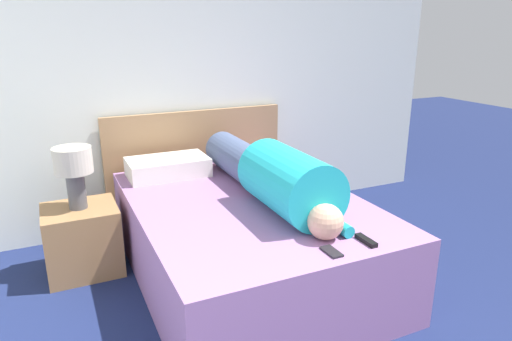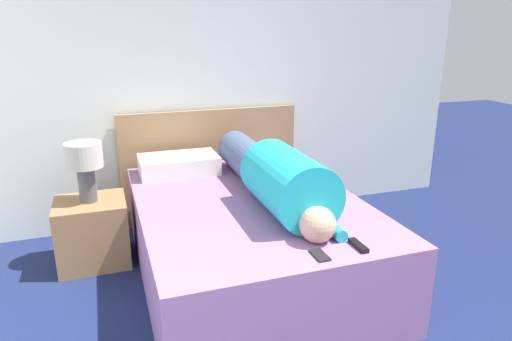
# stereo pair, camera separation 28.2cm
# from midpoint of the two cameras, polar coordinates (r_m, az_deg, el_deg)

# --- Properties ---
(wall_back) EXTENTS (5.03, 0.06, 2.60)m
(wall_back) POSITION_cam_midpoint_polar(r_m,az_deg,el_deg) (3.91, -11.63, 11.94)
(wall_back) COLOR silver
(wall_back) RESTS_ON ground_plane
(bed) EXTENTS (1.43, 1.97, 0.56)m
(bed) POSITION_cam_midpoint_polar(r_m,az_deg,el_deg) (3.14, -3.75, -8.52)
(bed) COLOR #936699
(bed) RESTS_ON ground_plane
(headboard) EXTENTS (1.55, 0.04, 0.99)m
(headboard) POSITION_cam_midpoint_polar(r_m,az_deg,el_deg) (4.02, -9.39, 0.43)
(headboard) COLOR #A37A51
(headboard) RESTS_ON ground_plane
(nightstand) EXTENTS (0.49, 0.44, 0.48)m
(nightstand) POSITION_cam_midpoint_polar(r_m,az_deg,el_deg) (3.48, -23.07, -8.01)
(nightstand) COLOR olive
(nightstand) RESTS_ON ground_plane
(table_lamp) EXTENTS (0.25, 0.25, 0.43)m
(table_lamp) POSITION_cam_midpoint_polar(r_m,az_deg,el_deg) (3.30, -24.14, 0.27)
(table_lamp) COLOR #4C4C51
(table_lamp) RESTS_ON nightstand
(person_lying) EXTENTS (0.40, 1.66, 0.40)m
(person_lying) POSITION_cam_midpoint_polar(r_m,az_deg,el_deg) (2.98, -0.76, -0.60)
(person_lying) COLOR tan
(person_lying) RESTS_ON bed
(pillow_near_headboard) EXTENTS (0.60, 0.36, 0.14)m
(pillow_near_headboard) POSITION_cam_midpoint_polar(r_m,az_deg,el_deg) (3.60, -13.19, 0.41)
(pillow_near_headboard) COLOR silver
(pillow_near_headboard) RESTS_ON bed
(tv_remote) EXTENTS (0.04, 0.15, 0.02)m
(tv_remote) POSITION_cam_midpoint_polar(r_m,az_deg,el_deg) (2.49, 10.45, -8.66)
(tv_remote) COLOR black
(tv_remote) RESTS_ON bed
(cell_phone) EXTENTS (0.06, 0.13, 0.01)m
(cell_phone) POSITION_cam_midpoint_polar(r_m,az_deg,el_deg) (2.36, 6.02, -10.14)
(cell_phone) COLOR black
(cell_phone) RESTS_ON bed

